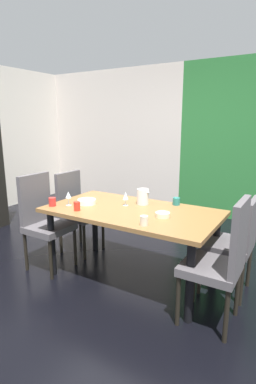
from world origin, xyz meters
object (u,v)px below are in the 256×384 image
Objects in this scene: dining_table at (132,218)px; cup_near_shelf at (52,202)px; serving_bowl_near_window at (163,215)px; cup_center at (77,206)px; serving_bowl_north at (87,202)px; chair_right_near at (222,258)px; wine_glass_west at (68,196)px; pitcher_corner at (143,197)px; chair_left_near at (43,217)px; cup_front at (176,201)px; chair_left_far at (76,207)px; cup_rear at (144,221)px; chair_right_far at (236,240)px; wine_glass_left at (126,196)px.

cup_near_shelf is (-0.78, -0.32, 0.13)m from dining_table.
cup_center is (-0.82, -0.25, 0.02)m from serving_bowl_near_window.
serving_bowl_north is 1.45× the size of serving_bowl_near_window.
dining_table is at bearing 7.90° from serving_bowl_north.
dining_table is at bearing 74.49° from chair_right_near.
wine_glass_west is 0.87× the size of pitcher_corner.
dining_table is at bearing -90.40° from pitcher_corner.
chair_left_near is 1.47m from cup_front.
cup_rear is at bearing 64.38° from chair_left_far.
cup_rear is (1.31, -0.63, 0.24)m from chair_left_far.
chair_right_near is at bearing -19.06° from serving_bowl_near_window.
pitcher_corner reaches higher than serving_bowl_north.
serving_bowl_near_window is 0.30m from cup_rear.
wine_glass_west is 0.23m from cup_center.
chair_right_far is at bearing 16.63° from wine_glass_west.
chair_right_far reaches higher than serving_bowl_north.
pitcher_corner is (0.98, 0.50, 0.26)m from chair_left_near.
dining_table is 1.02m from chair_right_far.
wine_glass_west is 1.65× the size of cup_near_shelf.
chair_left_near is at bearing 166.68° from cup_near_shelf.
wine_glass_left reaches higher than serving_bowl_north.
serving_bowl_north is at bearing 161.65° from cup_rear.
cup_center reaches higher than cup_front.
wine_glass_west is at bearing 171.74° from cup_rear.
chair_right_far is at bearing -10.32° from cup_front.
chair_right_near is (0.98, -0.27, -0.09)m from dining_table.
cup_rear is (-0.65, -0.08, 0.22)m from chair_right_near.
cup_center is (-0.32, -0.41, -0.06)m from wine_glass_left.
wine_glass_left is 1.66× the size of cup_near_shelf.
chair_right_far is at bearing 44.33° from cup_rear.
cup_near_shelf is (0.20, -0.05, 0.22)m from chair_left_near.
chair_right_far is at bearing 9.23° from wine_glass_left.
wine_glass_left is 0.77m from cup_near_shelf.
wine_glass_west is 1.14m from cup_front.
chair_right_near is 12.56× the size of cup_rear.
wine_glass_left reaches higher than cup_near_shelf.
cup_center is 1.01× the size of cup_near_shelf.
dining_table is 0.50m from cup_rear.
wine_glass_left reaches higher than dining_table.
cup_near_shelf is (-0.26, -0.25, 0.02)m from serving_bowl_north.
cup_center is at bearing 112.42° from chair_right_far.
chair_left_near is 7.88× the size of serving_bowl_near_window.
chair_right_far is 2.03m from chair_left_near.
chair_left_near reaches higher than wine_glass_left.
serving_bowl_near_window is 0.79× the size of pitcher_corner.
chair_left_near is 1.96m from chair_right_near.
wine_glass_west is at bearing -148.06° from cup_front.
chair_right_far reaches higher than cup_front.
cup_front reaches higher than serving_bowl_near_window.
chair_right_far is 1.55m from serving_bowl_north.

